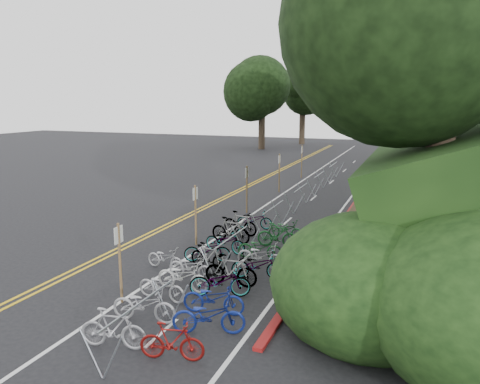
{
  "coord_description": "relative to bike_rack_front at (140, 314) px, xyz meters",
  "views": [
    {
      "loc": [
        8.98,
        -11.61,
        5.89
      ],
      "look_at": [
        0.61,
        9.98,
        1.3
      ],
      "focal_mm": 35.0,
      "sensor_mm": 36.0,
      "label": 1
    }
  ],
  "objects": [
    {
      "name": "road_markings",
      "position": [
        -2.32,
        12.84,
        -0.82
      ],
      "size": [
        7.47,
        80.0,
        0.01
      ],
      "color": "gold",
      "rests_on": "ground"
    },
    {
      "name": "bike_front",
      "position": [
        -2.12,
        4.84,
        -0.43
      ],
      "size": [
        0.76,
        1.59,
        0.8
      ],
      "primitive_type": "imported",
      "rotation": [
        0.0,
        0.0,
        1.42
      ],
      "color": "#9E9EA3",
      "rests_on": "ground"
    },
    {
      "name": "signposts_rest",
      "position": [
        -2.35,
        16.74,
        0.6
      ],
      "size": [
        0.08,
        18.4,
        2.5
      ],
      "color": "brown",
      "rests_on": "ground"
    },
    {
      "name": "signpost_near",
      "position": [
        -1.9,
        1.92,
        0.56
      ],
      "size": [
        0.08,
        0.4,
        2.42
      ],
      "color": "brown",
      "rests_on": "ground"
    },
    {
      "name": "red_curb",
      "position": [
        2.75,
        14.74,
        -0.78
      ],
      "size": [
        0.25,
        28.0,
        0.1
      ],
      "primitive_type": "cube",
      "color": "maroon",
      "rests_on": "ground"
    },
    {
      "name": "bike_rack_front",
      "position": [
        0.0,
        0.0,
        0.0
      ],
      "size": [
        1.11,
        3.14,
        1.11
      ],
      "color": "#9196A1",
      "rests_on": "ground"
    },
    {
      "name": "bike_valet",
      "position": [
        0.03,
        5.01,
        -0.35
      ],
      "size": [
        3.55,
        12.99,
        1.08
      ],
      "color": "#9E9EA3",
      "rests_on": "ground"
    },
    {
      "name": "tree_cluster",
      "position": [
        6.8,
        24.78,
        10.31
      ],
      "size": [
        32.13,
        53.78,
        17.81
      ],
      "color": "#2D2319",
      "rests_on": "ground"
    },
    {
      "name": "bike_racks_rest",
      "position": [
        0.05,
        15.74,
        0.03
      ],
      "size": [
        1.14,
        23.0,
        1.17
      ],
      "color": "#9196A1",
      "rests_on": "ground"
    },
    {
      "name": "ground",
      "position": [
        -2.95,
        2.74,
        -0.83
      ],
      "size": [
        120.0,
        120.0,
        0.0
      ],
      "primitive_type": "plane",
      "color": "black",
      "rests_on": "ground"
    }
  ]
}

